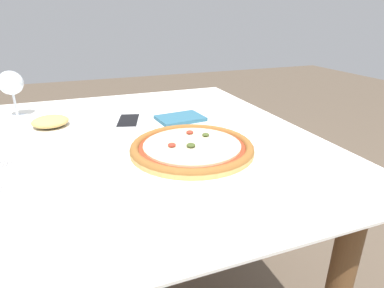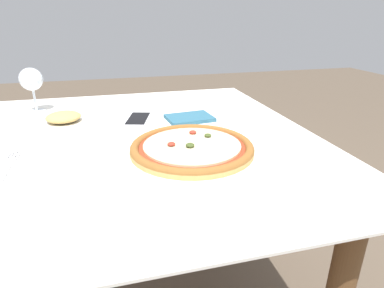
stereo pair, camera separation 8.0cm
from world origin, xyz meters
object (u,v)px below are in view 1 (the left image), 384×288
at_px(dining_table, 118,170).
at_px(fork, 1,174).
at_px(pizza_plate, 192,149).
at_px(wine_glass_far_left, 11,84).
at_px(cell_phone, 128,122).
at_px(side_plate, 51,124).

height_order(dining_table, fork, fork).
xyz_separation_m(pizza_plate, wine_glass_far_left, (-0.45, 0.52, 0.10)).
height_order(fork, cell_phone, cell_phone).
bearing_deg(cell_phone, fork, -141.38).
bearing_deg(wine_glass_far_left, fork, -87.92).
distance_m(wine_glass_far_left, cell_phone, 0.42).
xyz_separation_m(pizza_plate, fork, (-0.43, 0.05, -0.01)).
bearing_deg(pizza_plate, side_plate, 135.25).
height_order(fork, wine_glass_far_left, wine_glass_far_left).
relative_size(dining_table, pizza_plate, 3.32).
distance_m(cell_phone, side_plate, 0.24).
relative_size(wine_glass_far_left, side_plate, 0.85).
xyz_separation_m(cell_phone, side_plate, (-0.23, 0.03, 0.01)).
bearing_deg(fork, wine_glass_far_left, 92.08).
xyz_separation_m(wine_glass_far_left, cell_phone, (0.35, -0.21, -0.11)).
xyz_separation_m(pizza_plate, cell_phone, (-0.10, 0.31, -0.01)).
bearing_deg(side_plate, cell_phone, -6.23).
relative_size(pizza_plate, wine_glass_far_left, 2.13).
height_order(pizza_plate, wine_glass_far_left, wine_glass_far_left).
distance_m(fork, wine_glass_far_left, 0.48).
distance_m(dining_table, cell_phone, 0.18).
distance_m(fork, cell_phone, 0.42).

